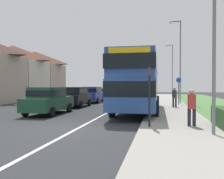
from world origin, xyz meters
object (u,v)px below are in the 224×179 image
at_px(cycle_route_sign, 179,90).
at_px(parked_car_blue, 92,94).
at_px(parked_car_black, 75,96).
at_px(pedestrian_at_stop, 192,106).
at_px(parked_car_dark_green, 48,99).
at_px(parked_car_silver, 104,93).
at_px(street_lamp_near, 211,6).
at_px(double_decker_bus, 138,81).
at_px(street_lamp_mid, 179,57).
at_px(pedestrian_walking_away, 175,96).
at_px(street_lamp_far, 172,67).
at_px(bus_stop_sign, 150,92).

bearing_deg(cycle_route_sign, parked_car_blue, 161.97).
relative_size(parked_car_black, pedestrian_at_stop, 2.37).
relative_size(parked_car_dark_green, parked_car_silver, 1.03).
height_order(parked_car_silver, street_lamp_near, street_lamp_near).
bearing_deg(parked_car_dark_green, double_decker_bus, 22.20).
bearing_deg(street_lamp_mid, parked_car_black, -153.55).
distance_m(parked_car_black, pedestrian_walking_away, 8.18).
bearing_deg(parked_car_black, street_lamp_far, 65.67).
distance_m(cycle_route_sign, street_lamp_near, 13.72).
relative_size(pedestrian_walking_away, street_lamp_far, 0.20).
height_order(parked_car_silver, pedestrian_walking_away, pedestrian_walking_away).
distance_m(parked_car_silver, pedestrian_at_stop, 21.90).
height_order(parked_car_dark_green, bus_stop_sign, bus_stop_sign).
relative_size(double_decker_bus, bus_stop_sign, 4.02).
height_order(double_decker_bus, street_lamp_far, street_lamp_far).
height_order(pedestrian_walking_away, cycle_route_sign, cycle_route_sign).
bearing_deg(double_decker_bus, parked_car_dark_green, -157.80).
bearing_deg(parked_car_dark_green, cycle_route_sign, 42.71).
height_order(bus_stop_sign, street_lamp_far, street_lamp_far).
bearing_deg(parked_car_black, pedestrian_at_stop, -47.94).
height_order(parked_car_silver, street_lamp_mid, street_lamp_mid).
bearing_deg(bus_stop_sign, parked_car_black, 124.36).
bearing_deg(parked_car_dark_green, bus_stop_sign, -33.13).
xyz_separation_m(parked_car_dark_green, cycle_route_sign, (8.57, 7.91, 0.49)).
xyz_separation_m(parked_car_silver, cycle_route_sign, (8.67, -8.53, 0.55)).
bearing_deg(pedestrian_walking_away, cycle_route_sign, 78.86).
bearing_deg(parked_car_dark_green, pedestrian_at_stop, -24.91).
xyz_separation_m(parked_car_dark_green, parked_car_black, (-0.11, 5.41, -0.02)).
xyz_separation_m(cycle_route_sign, street_lamp_near, (0.08, -13.35, 3.17)).
distance_m(parked_car_dark_green, cycle_route_sign, 11.67).
relative_size(parked_car_dark_green, street_lamp_mid, 0.56).
bearing_deg(street_lamp_far, parked_car_black, -114.33).
height_order(pedestrian_walking_away, street_lamp_near, street_lamp_near).
bearing_deg(bus_stop_sign, parked_car_blue, 113.69).
distance_m(parked_car_silver, street_lamp_far, 13.05).
bearing_deg(cycle_route_sign, parked_car_silver, 135.48).
xyz_separation_m(double_decker_bus, pedestrian_walking_away, (2.60, 3.16, -1.17)).
bearing_deg(parked_car_blue, street_lamp_near, -61.63).
xyz_separation_m(pedestrian_at_stop, street_lamp_mid, (0.55, 13.64, 3.58)).
xyz_separation_m(parked_car_black, bus_stop_sign, (6.60, -9.65, 0.62)).
distance_m(pedestrian_walking_away, street_lamp_mid, 5.74).
xyz_separation_m(double_decker_bus, parked_car_black, (-5.58, 3.18, -1.22)).
bearing_deg(double_decker_bus, pedestrian_at_stop, -65.62).
relative_size(parked_car_black, bus_stop_sign, 1.52).
distance_m(parked_car_blue, street_lamp_mid, 9.60).
bearing_deg(parked_car_black, double_decker_bus, -29.65).
height_order(cycle_route_sign, street_lamp_far, street_lamp_far).
distance_m(double_decker_bus, street_lamp_far, 23.32).
xyz_separation_m(parked_car_silver, street_lamp_mid, (8.87, -6.61, 3.68)).
relative_size(pedestrian_walking_away, street_lamp_mid, 0.21).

